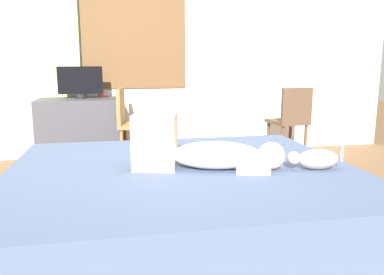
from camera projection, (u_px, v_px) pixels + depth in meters
name	position (u px, v px, depth m)	size (l,w,h in m)	color
ground_plane	(176.00, 232.00, 2.58)	(16.00, 16.00, 0.00)	brown
back_wall_with_window	(145.00, 36.00, 4.60)	(6.40, 0.14, 2.90)	silver
bed	(183.00, 203.00, 2.46)	(2.22, 1.93, 0.47)	#997A56
person_lying	(200.00, 150.00, 2.37)	(0.94, 0.45, 0.34)	silver
cat	(315.00, 159.00, 2.35)	(0.36, 0.14, 0.21)	gray
desk	(81.00, 132.00, 4.28)	(0.90, 0.56, 0.74)	#38383D
tv_monitor	(80.00, 82.00, 4.18)	(0.48, 0.10, 0.35)	black
cup	(102.00, 93.00, 4.38)	(0.08, 0.08, 0.08)	#B23D38
chair_by_desk	(130.00, 121.00, 4.14)	(0.43, 0.43, 0.86)	brown
chair_spare	(291.00, 118.00, 4.33)	(0.43, 0.43, 0.86)	#4C3828
curtain_left	(59.00, 44.00, 4.32)	(0.44, 0.06, 2.68)	#ADCC75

